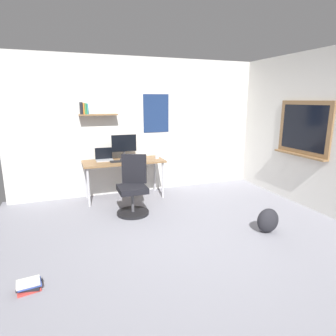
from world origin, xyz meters
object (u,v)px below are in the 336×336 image
Objects in this scene: coffee_mug at (157,156)px; laptop at (104,157)px; backpack at (268,221)px; desk at (124,164)px; computer_mouse at (136,160)px; office_chair at (133,189)px; monitor_primary at (124,145)px; book_stack_on_floor at (29,285)px; keyboard at (121,161)px.

laptop is at bearing 169.81° from coffee_mug.
desk is at bearing 126.33° from backpack.
desk is 0.38m from laptop.
computer_mouse is at bearing -22.60° from laptop.
computer_mouse is at bearing 72.00° from office_chair.
monitor_primary is 1.91× the size of book_stack_on_floor.
coffee_mug reaches higher than keyboard.
backpack is at bearing -55.54° from monitor_primary.
keyboard is 2.75m from book_stack_on_floor.
computer_mouse is at bearing 123.51° from backpack.
backpack is (1.53, -2.23, -0.82)m from monitor_primary.
keyboard reaches higher than book_stack_on_floor.
laptop reaches higher than backpack.
book_stack_on_floor is at bearing -132.00° from office_chair.
monitor_primary reaches higher than backpack.
computer_mouse is 1.13× the size of coffee_mug.
laptop is at bearing 108.87° from office_chair.
coffee_mug is at bearing 6.64° from computer_mouse.
keyboard is 0.28m from computer_mouse.
office_chair is at bearing 48.00° from book_stack_on_floor.
laptop is 3.02m from backpack.
laptop is 2.83m from book_stack_on_floor.
coffee_mug reaches higher than book_stack_on_floor.
keyboard reaches higher than desk.
laptop is at bearing 172.53° from monitor_primary.
laptop is at bearing 65.97° from book_stack_on_floor.
computer_mouse is (0.28, -0.00, 0.01)m from keyboard.
monitor_primary is 0.35m from computer_mouse.
computer_mouse reaches higher than book_stack_on_floor.
backpack is 3.02m from book_stack_on_floor.
laptop is 0.98m from coffee_mug.
computer_mouse is (0.54, -0.22, -0.04)m from laptop.
keyboard is at bearing -175.97° from coffee_mug.
book_stack_on_floor is (-1.45, -2.35, -0.60)m from desk.
keyboard is (0.26, -0.22, -0.04)m from laptop.
computer_mouse reaches higher than backpack.
backpack is at bearing 4.28° from book_stack_on_floor.
laptop is 0.67× the size of monitor_primary.
book_stack_on_floor is (-3.01, -0.23, -0.12)m from backpack.
office_chair is at bearing -85.43° from keyboard.
desk is 0.36m from monitor_primary.
computer_mouse is at bearing -173.36° from coffee_mug.
monitor_primary is (0.04, 0.10, 0.34)m from desk.
coffee_mug is at bearing -11.83° from monitor_primary.
laptop reaches higher than coffee_mug.
laptop is 2.98× the size of computer_mouse.
book_stack_on_floor is (-1.37, -2.28, -0.68)m from keyboard.
office_chair is 1.03m from laptop.
desk is at bearing 46.20° from keyboard.
laptop is 3.37× the size of coffee_mug.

